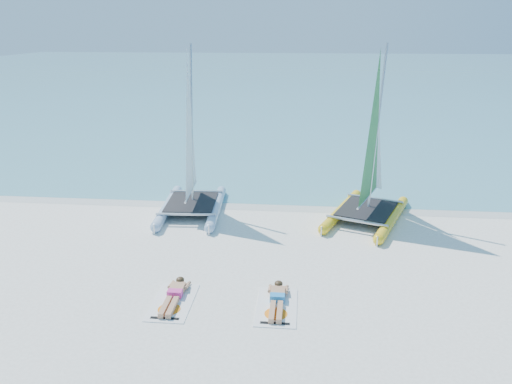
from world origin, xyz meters
TOP-DOWN VIEW (x-y plane):
  - ground at (0.00, 0.00)m, footprint 140.00×140.00m
  - sea at (0.00, 63.00)m, footprint 140.00×115.00m
  - wet_sand_strip at (0.00, 5.50)m, footprint 140.00×1.40m
  - catamaran_blue at (-3.21, 4.55)m, footprint 2.46×4.69m
  - catamaran_yellow at (3.37, 4.76)m, footprint 3.68×5.08m
  - towel_a at (-2.28, -1.96)m, footprint 1.00×1.85m
  - sunbather_a at (-2.28, -1.77)m, footprint 0.37×1.73m
  - towel_b at (0.34, -1.91)m, footprint 1.00×1.85m
  - sunbather_b at (0.34, -1.72)m, footprint 0.37×1.73m

SIDE VIEW (x-z plane):
  - ground at x=0.00m, z-range 0.00..0.00m
  - wet_sand_strip at x=0.00m, z-range 0.00..0.01m
  - sea at x=0.00m, z-range 0.00..0.01m
  - towel_a at x=-2.28m, z-range 0.00..0.02m
  - towel_b at x=0.34m, z-range 0.00..0.02m
  - sunbather_a at x=-2.28m, z-range -0.01..0.25m
  - sunbather_b at x=0.34m, z-range -0.01..0.25m
  - catamaran_blue at x=-3.21m, z-range -1.25..4.97m
  - catamaran_yellow at x=3.37m, z-range -1.16..5.11m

